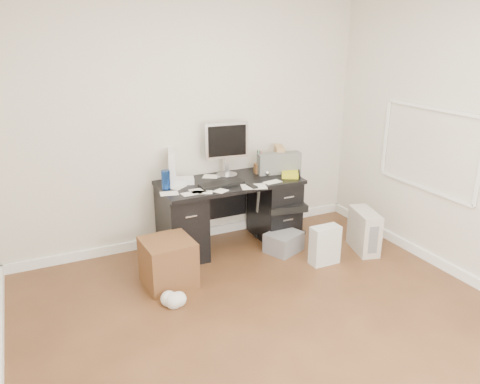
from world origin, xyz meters
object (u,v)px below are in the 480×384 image
(pc_tower, at_px, (364,231))
(wicker_basket, at_px, (168,262))
(desk, at_px, (230,211))
(office_chair, at_px, (283,200))
(keyboard, at_px, (222,184))
(lcd_monitor, at_px, (227,149))

(pc_tower, distance_m, wicker_basket, 2.12)
(desk, bearing_deg, office_chair, -13.51)
(keyboard, height_order, wicker_basket, keyboard)
(keyboard, distance_m, wicker_basket, 0.99)
(desk, height_order, lcd_monitor, lcd_monitor)
(office_chair, bearing_deg, lcd_monitor, 160.15)
(lcd_monitor, height_order, keyboard, lcd_monitor)
(wicker_basket, bearing_deg, lcd_monitor, 37.07)
(keyboard, xyz_separation_m, office_chair, (0.72, -0.03, -0.27))
(desk, height_order, pc_tower, desk)
(keyboard, bearing_deg, desk, 33.12)
(desk, xyz_separation_m, keyboard, (-0.14, -0.11, 0.36))
(lcd_monitor, relative_size, office_chair, 0.61)
(keyboard, distance_m, pc_tower, 1.61)
(office_chair, bearing_deg, desk, 175.85)
(desk, xyz_separation_m, office_chair, (0.58, -0.14, 0.09))
(pc_tower, bearing_deg, office_chair, 153.45)
(office_chair, bearing_deg, pc_tower, -32.58)
(office_chair, bearing_deg, wicker_basket, -155.94)
(lcd_monitor, height_order, pc_tower, lcd_monitor)
(keyboard, height_order, pc_tower, keyboard)
(keyboard, height_order, office_chair, office_chair)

